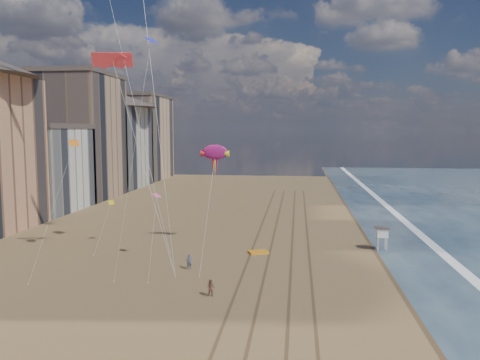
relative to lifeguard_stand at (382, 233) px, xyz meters
name	(u,v)px	position (x,y,z in m)	size (l,w,h in m)	color
ground	(230,350)	(-15.73, -30.43, -2.33)	(260.00, 260.00, 0.00)	brown
wet_sand	(392,235)	(3.27, 9.57, -2.33)	(260.00, 260.00, 0.00)	#42301E
foam	(421,235)	(7.47, 9.57, -2.33)	(260.00, 260.00, 0.00)	white
tracks	(281,248)	(-13.18, -0.43, -2.32)	(7.68, 120.00, 0.01)	brown
buildings	(66,140)	(-61.46, 35.16, 11.22)	(34.72, 131.35, 29.00)	#C6B284
lifeguard_stand	(382,233)	(0.00, 0.00, 0.00)	(1.67, 1.67, 3.02)	white
grounded_kite	(258,252)	(-15.97, -3.59, -2.19)	(2.41, 1.54, 0.27)	orange
show_kite	(215,152)	(-22.17, -0.16, 10.40)	(3.92, 7.41, 18.32)	#991765
kite_flyer_a	(189,262)	(-23.15, -11.54, -1.46)	(0.63, 0.42, 1.73)	#515568
kite_flyer_b	(211,288)	(-19.12, -19.84, -1.50)	(0.80, 0.63, 1.65)	brown
small_kites	(124,121)	(-32.03, -7.34, 14.46)	(11.96, 9.08, 20.91)	yellow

